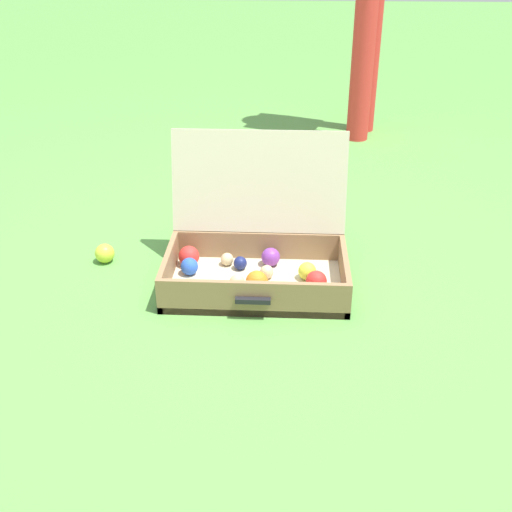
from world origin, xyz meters
The scene contains 3 objects.
ground_plane centered at (0.00, 0.00, 0.00)m, with size 16.00×16.00×0.00m, color #569342.
open_suitcase centered at (0.03, 0.07, 0.11)m, with size 0.61×0.47×0.47m.
stray_ball_on_grass centered at (-0.52, 0.17, 0.04)m, with size 0.07×0.07×0.07m, color #CCDB38.
Camera 1 is at (0.13, -1.81, 1.12)m, focal length 44.14 mm.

